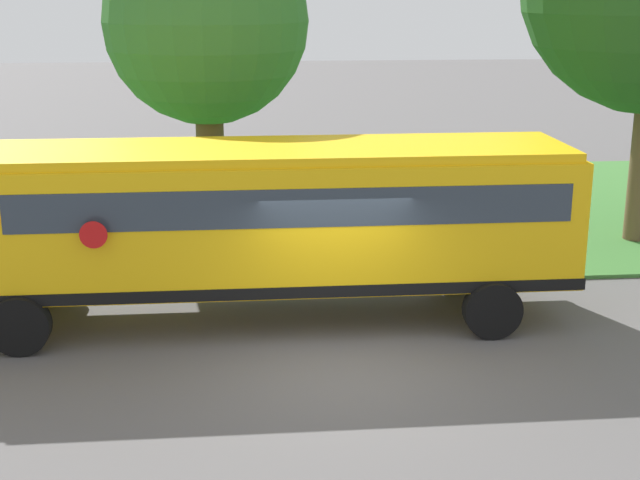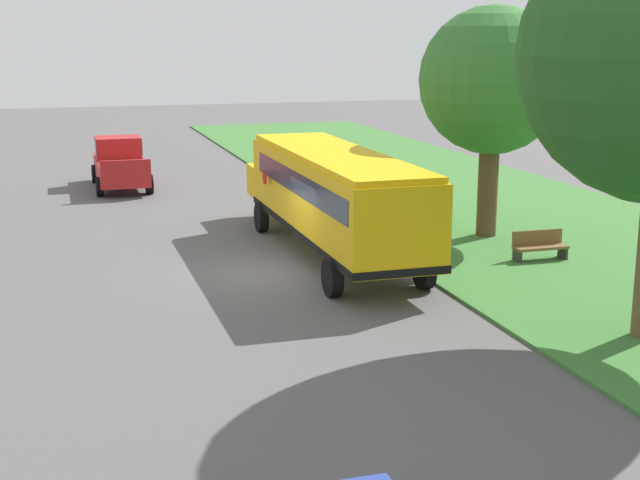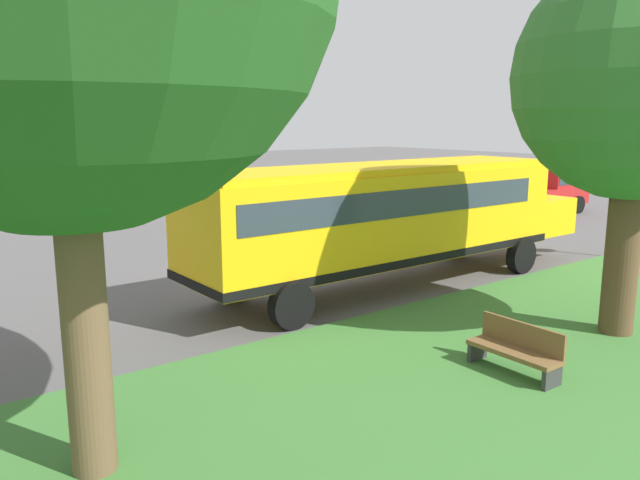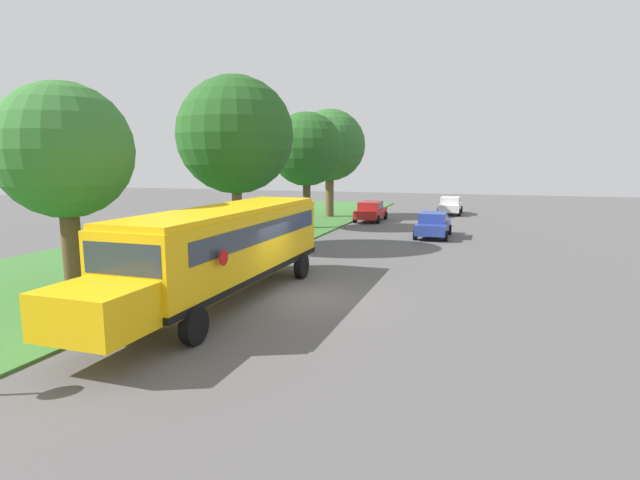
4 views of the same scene
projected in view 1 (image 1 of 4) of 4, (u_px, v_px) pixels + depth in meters
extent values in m
plane|color=#565454|center=(343.00, 370.00, 14.03)|extent=(120.00, 120.00, 0.00)
cube|color=#3D7533|center=(299.00, 213.00, 23.59)|extent=(12.00, 80.00, 0.08)
cube|color=yellow|center=(273.00, 217.00, 15.67)|extent=(2.50, 10.50, 2.20)
cube|color=yellow|center=(272.00, 151.00, 15.35)|extent=(2.35, 10.29, 0.16)
cube|color=black|center=(274.00, 270.00, 15.94)|extent=(2.54, 10.54, 0.20)
cube|color=#2D3842|center=(290.00, 191.00, 15.57)|extent=(2.53, 9.24, 0.64)
cylinder|color=red|center=(93.00, 235.00, 14.01)|extent=(0.03, 0.44, 0.44)
cylinder|color=black|center=(20.00, 326.00, 14.49)|extent=(0.30, 1.00, 1.00)
cylinder|color=black|center=(50.00, 277.00, 16.88)|extent=(0.30, 1.00, 1.00)
cylinder|color=black|center=(492.00, 310.00, 15.18)|extent=(0.30, 1.00, 1.00)
cylinder|color=black|center=(457.00, 266.00, 17.58)|extent=(0.30, 1.00, 1.00)
cylinder|color=brown|center=(211.00, 170.00, 20.94)|extent=(0.65, 0.65, 3.32)
sphere|color=#33702D|center=(206.00, 21.00, 20.01)|extent=(4.64, 4.64, 4.64)
sphere|color=#33702D|center=(207.00, 17.00, 20.20)|extent=(2.61, 2.61, 2.61)
cube|color=brown|center=(353.00, 216.00, 21.58)|extent=(1.60, 0.51, 0.08)
cube|color=brown|center=(344.00, 206.00, 21.49)|extent=(1.60, 0.07, 0.44)
cube|color=#333333|center=(357.00, 233.00, 20.93)|extent=(0.08, 0.45, 0.45)
cube|color=#333333|center=(350.00, 217.00, 22.35)|extent=(0.08, 0.45, 0.45)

